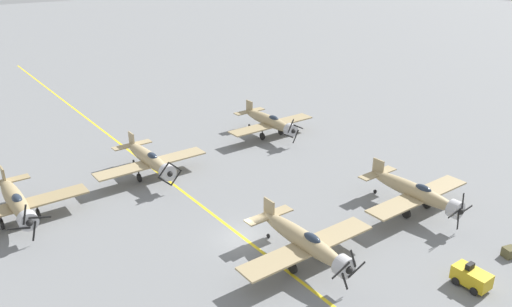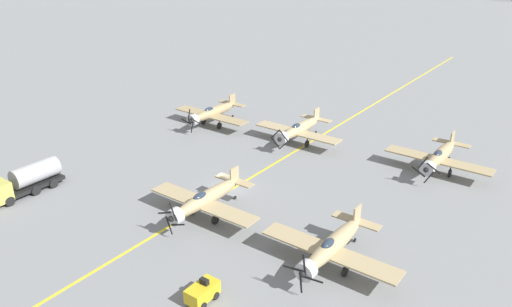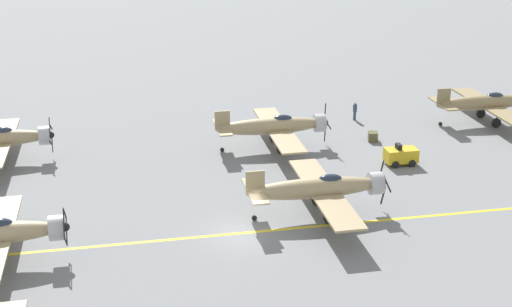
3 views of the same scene
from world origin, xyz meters
TOP-DOWN VIEW (x-y plane):
  - ground_plane at (0.00, 0.00)m, footprint 400.00×400.00m
  - taxiway_stripe at (0.00, 0.00)m, footprint 0.30×160.00m
  - airplane_mid_center at (-1.69, 5.60)m, footprint 12.00×9.98m
  - airplane_near_right at (14.49, -14.15)m, footprint 12.00×9.98m
  - airplane_near_left at (-16.52, -17.77)m, footprint 12.00×9.98m
  - airplane_near_center at (1.03, -15.76)m, footprint 12.00×9.98m
  - airplane_mid_left at (-15.23, 5.45)m, footprint 12.00×9.98m
  - fuel_tanker at (16.99, 13.16)m, footprint 2.67×8.00m
  - tow_tractor at (-9.51, 14.77)m, footprint 1.57×2.60m

SIDE VIEW (x-z plane):
  - ground_plane at x=0.00m, z-range 0.00..0.00m
  - taxiway_stripe at x=0.00m, z-range 0.00..0.01m
  - tow_tractor at x=-9.51m, z-range -0.11..1.69m
  - fuel_tanker at x=16.99m, z-range 0.02..3.00m
  - airplane_near_right at x=14.49m, z-range 0.13..3.89m
  - airplane_near_left at x=-16.52m, z-range 0.19..3.84m
  - airplane_mid_center at x=-1.69m, z-range 0.16..3.86m
  - airplane_near_center at x=1.03m, z-range 0.19..3.84m
  - airplane_mid_left at x=-15.23m, z-range 0.11..3.91m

